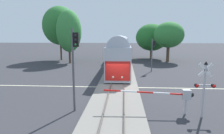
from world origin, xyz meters
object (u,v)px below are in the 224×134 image
at_px(crossing_signal_mast, 205,84).
at_px(elm_centre_background, 152,37).
at_px(crossing_gate_near, 175,95).
at_px(oak_far_right, 169,35).
at_px(traffic_signal_median, 75,57).
at_px(oak_behind_train, 69,31).
at_px(traffic_signal_far_side, 153,50).
at_px(pine_left_background, 60,26).
at_px(commuter_train, 121,46).

relative_size(crossing_signal_mast, elm_centre_background, 0.48).
distance_m(crossing_gate_near, oak_far_right, 28.23).
bearing_deg(elm_centre_background, crossing_gate_near, -94.98).
distance_m(traffic_signal_median, oak_behind_train, 25.06).
distance_m(traffic_signal_far_side, oak_behind_train, 17.31).
xyz_separation_m(crossing_signal_mast, traffic_signal_far_side, (-1.00, 16.56, 0.97)).
distance_m(crossing_signal_mast, pine_left_background, 35.44).
height_order(crossing_gate_near, traffic_signal_far_side, traffic_signal_far_side).
height_order(commuter_train, oak_far_right, oak_far_right).
bearing_deg(traffic_signal_median, crossing_gate_near, -0.69).
bearing_deg(traffic_signal_median, elm_centre_background, 72.76).
bearing_deg(crossing_signal_mast, traffic_signal_median, 176.20).
distance_m(traffic_signal_far_side, pine_left_background, 22.70).
distance_m(commuter_train, crossing_signal_mast, 38.78).
relative_size(traffic_signal_far_side, oak_behind_train, 0.48).
relative_size(crossing_signal_mast, oak_behind_train, 0.38).
height_order(commuter_train, pine_left_background, pine_left_background).
bearing_deg(traffic_signal_far_side, crossing_signal_mast, -86.56).
xyz_separation_m(commuter_train, crossing_gate_near, (4.32, -37.79, -1.30)).
height_order(crossing_signal_mast, pine_left_background, pine_left_background).
bearing_deg(commuter_train, pine_left_background, -145.68).
xyz_separation_m(oak_behind_train, elm_centre_background, (17.15, 8.32, -1.30)).
distance_m(oak_far_right, elm_centre_background, 5.70).
relative_size(pine_left_background, elm_centre_background, 1.44).
bearing_deg(pine_left_background, traffic_signal_median, -70.00).
xyz_separation_m(traffic_signal_median, traffic_signal_far_side, (7.95, 15.97, -0.70)).
bearing_deg(traffic_signal_far_side, elm_centre_background, 82.80).
bearing_deg(oak_far_right, commuter_train, 133.45).
bearing_deg(traffic_signal_far_side, traffic_signal_median, -116.46).
bearing_deg(pine_left_background, elm_centre_background, 10.00).
distance_m(traffic_signal_median, elm_centre_background, 33.76).
xyz_separation_m(commuter_train, crossing_signal_mast, (6.08, -38.30, -0.34)).
xyz_separation_m(commuter_train, elm_centre_background, (7.13, -5.47, 2.25)).
height_order(commuter_train, crossing_gate_near, commuter_train).
distance_m(traffic_signal_median, traffic_signal_far_side, 17.85).
height_order(oak_far_right, elm_centre_background, oak_far_right).
relative_size(crossing_signal_mast, pine_left_background, 0.33).
relative_size(crossing_gate_near, pine_left_background, 0.55).
bearing_deg(crossing_gate_near, traffic_signal_median, 179.31).
distance_m(crossing_signal_mast, oak_behind_train, 29.58).
bearing_deg(oak_behind_train, elm_centre_background, 25.88).
bearing_deg(traffic_signal_median, traffic_signal_far_side, 63.54).
height_order(traffic_signal_median, oak_behind_train, oak_behind_train).
xyz_separation_m(commuter_train, pine_left_background, (-13.29, -9.07, 4.80)).
distance_m(oak_behind_train, oak_far_right, 20.19).
xyz_separation_m(traffic_signal_median, elm_centre_background, (10.00, 32.23, 0.92)).
distance_m(pine_left_background, elm_centre_background, 20.90).
bearing_deg(traffic_signal_far_side, crossing_gate_near, -92.73).
bearing_deg(crossing_gate_near, crossing_signal_mast, -16.09).
bearing_deg(pine_left_background, traffic_signal_far_side, -34.58).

